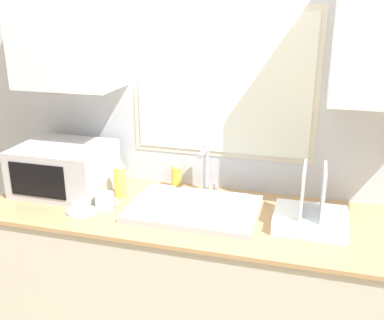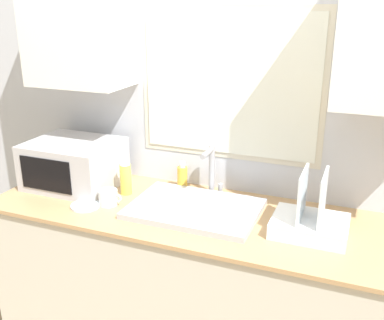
{
  "view_description": "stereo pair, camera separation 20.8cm",
  "coord_description": "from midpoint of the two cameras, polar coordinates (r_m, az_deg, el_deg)",
  "views": [
    {
      "loc": [
        0.47,
        -1.59,
        1.89
      ],
      "look_at": [
        -0.06,
        0.3,
        1.2
      ],
      "focal_mm": 42.0,
      "sensor_mm": 36.0,
      "label": 1
    },
    {
      "loc": [
        0.67,
        -1.53,
        1.89
      ],
      "look_at": [
        -0.06,
        0.3,
        1.2
      ],
      "focal_mm": 42.0,
      "sensor_mm": 36.0,
      "label": 2
    }
  ],
  "objects": [
    {
      "name": "countertop",
      "position": [
        2.44,
        -0.94,
        -16.53
      ],
      "size": [
        2.2,
        0.69,
        0.92
      ],
      "color": "beige",
      "rests_on": "ground_plane"
    },
    {
      "name": "wall_back",
      "position": [
        2.34,
        1.23,
        6.92
      ],
      "size": [
        6.0,
        0.38,
        2.6
      ],
      "color": "silver",
      "rests_on": "ground_plane"
    },
    {
      "name": "sink_basin",
      "position": [
        2.21,
        -2.46,
        -6.24
      ],
      "size": [
        0.62,
        0.44,
        0.03
      ],
      "color": "#B2B2B7",
      "rests_on": "countertop"
    },
    {
      "name": "faucet",
      "position": [
        2.36,
        -0.68,
        -0.86
      ],
      "size": [
        0.08,
        0.16,
        0.27
      ],
      "color": "#99999E",
      "rests_on": "countertop"
    },
    {
      "name": "microwave",
      "position": [
        2.54,
        -18.19,
        -1.03
      ],
      "size": [
        0.48,
        0.4,
        0.25
      ],
      "color": "#B2B2B7",
      "rests_on": "countertop"
    },
    {
      "name": "dish_rack",
      "position": [
        2.09,
        12.1,
        -6.99
      ],
      "size": [
        0.33,
        0.26,
        0.29
      ],
      "color": "white",
      "rests_on": "countertop"
    },
    {
      "name": "spray_bottle",
      "position": [
        2.39,
        -11.64,
        -2.26
      ],
      "size": [
        0.06,
        0.06,
        0.22
      ],
      "color": "#D8CC4C",
      "rests_on": "countertop"
    },
    {
      "name": "soap_bottle",
      "position": [
        2.45,
        -4.45,
        -2.28
      ],
      "size": [
        0.06,
        0.06,
        0.16
      ],
      "color": "gold",
      "rests_on": "countertop"
    },
    {
      "name": "mug_near_sink",
      "position": [
        2.3,
        -13.58,
        -5.15
      ],
      "size": [
        0.13,
        0.1,
        0.08
      ],
      "color": "white",
      "rests_on": "countertop"
    },
    {
      "name": "small_plate",
      "position": [
        2.3,
        -16.42,
        -6.26
      ],
      "size": [
        0.14,
        0.14,
        0.01
      ],
      "color": "silver",
      "rests_on": "countertop"
    }
  ]
}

